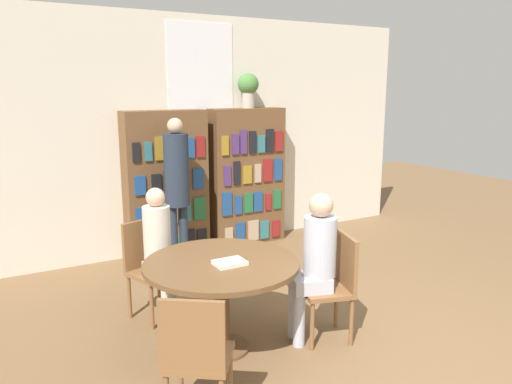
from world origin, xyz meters
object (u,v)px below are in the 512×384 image
bookshelf_right (247,177)px  chair_left_side (149,264)px  chair_far_side (334,281)px  librarian_standing (177,179)px  flower_vase (248,87)px  bookshelf_left (166,185)px  reading_table (222,276)px  chair_near_camera (196,354)px  seated_reader_left (161,248)px  seated_reader_right (315,257)px

bookshelf_right → chair_left_side: bookshelf_right is taller
chair_far_side → librarian_standing: size_ratio=0.51×
bookshelf_right → flower_vase: flower_vase is taller
bookshelf_left → bookshelf_right: size_ratio=1.00×
bookshelf_left → chair_left_side: bookshelf_left is taller
bookshelf_right → flower_vase: 1.19m
reading_table → chair_far_side: bearing=-17.3°
bookshelf_right → chair_far_side: 2.85m
reading_table → chair_near_camera: bearing=-125.3°
chair_left_side → seated_reader_left: seated_reader_left is taller
flower_vase → reading_table: flower_vase is taller
bookshelf_left → flower_vase: flower_vase is taller
bookshelf_right → reading_table: 2.93m
flower_vase → seated_reader_right: size_ratio=0.35×
bookshelf_left → chair_far_side: bearing=-79.9°
seated_reader_left → librarian_standing: 1.43m
chair_left_side → seated_reader_left: 0.26m
bookshelf_left → bookshelf_right: 1.15m
reading_table → seated_reader_right: bearing=-17.3°
flower_vase → chair_near_camera: (-2.16, -3.24, -1.59)m
seated_reader_left → librarian_standing: (0.63, 1.22, 0.38)m
flower_vase → chair_left_side: (-1.91, -1.55, -1.59)m
flower_vase → librarian_standing: (-1.22, -0.51, -1.02)m
bookshelf_left → seated_reader_left: bookshelf_left is taller
bookshelf_right → seated_reader_right: bookshelf_right is taller
chair_near_camera → seated_reader_right: bearing=58.2°
reading_table → bookshelf_right: bearing=57.3°
bookshelf_right → reading_table: (-1.58, -2.45, -0.28)m
bookshelf_left → librarian_standing: 0.53m
chair_near_camera → seated_reader_left: seated_reader_left is taller
bookshelf_left → librarian_standing: bearing=-95.2°
bookshelf_right → flower_vase: (0.03, 0.00, 1.19)m
librarian_standing → seated_reader_left: bearing=-117.4°
chair_left_side → seated_reader_left: bearing=90.0°
flower_vase → seated_reader_right: flower_vase is taller
reading_table → seated_reader_left: seated_reader_left is taller
reading_table → flower_vase: bearing=56.9°
chair_far_side → seated_reader_right: 0.29m
seated_reader_left → librarian_standing: size_ratio=0.70×
flower_vase → seated_reader_left: 2.89m
chair_near_camera → flower_vase: bearing=91.6°
bookshelf_left → reading_table: bearing=-99.9°
flower_vase → reading_table: 3.28m
reading_table → chair_far_side: chair_far_side is taller
reading_table → librarian_standing: librarian_standing is taller
seated_reader_left → flower_vase: bearing=-155.7°
reading_table → chair_near_camera: (-0.55, -0.78, -0.13)m
chair_left_side → seated_reader_left: (0.06, -0.17, 0.19)m
bookshelf_left → chair_far_side: bookshelf_left is taller
reading_table → librarian_standing: 2.04m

